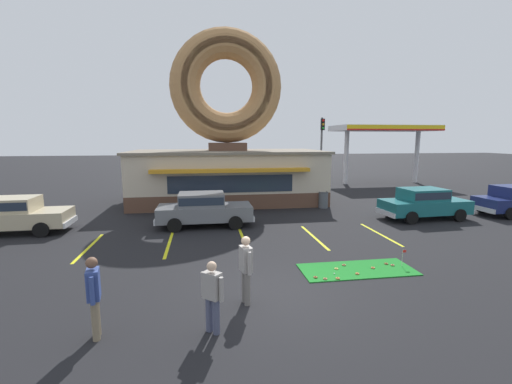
% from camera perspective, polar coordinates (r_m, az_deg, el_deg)
% --- Properties ---
extents(ground_plane, '(160.00, 160.00, 0.00)m').
position_cam_1_polar(ground_plane, '(9.60, 2.39, -16.66)').
color(ground_plane, black).
extents(donut_shop_building, '(12.30, 6.75, 10.96)m').
position_cam_1_polar(donut_shop_building, '(22.49, -4.82, 7.87)').
color(donut_shop_building, brown).
rests_on(donut_shop_building, ground).
extents(putting_mat, '(3.61, 1.48, 0.03)m').
position_cam_1_polar(putting_mat, '(11.62, 16.48, -12.28)').
color(putting_mat, '#197523').
rests_on(putting_mat, ground).
extents(mini_donut_near_left, '(0.13, 0.13, 0.04)m').
position_cam_1_polar(mini_donut_near_left, '(12.33, 20.89, -11.10)').
color(mini_donut_near_left, brown).
rests_on(mini_donut_near_left, putting_mat).
extents(mini_donut_near_right, '(0.13, 0.13, 0.04)m').
position_cam_1_polar(mini_donut_near_right, '(10.61, 11.46, -13.98)').
color(mini_donut_near_right, '#A5724C').
rests_on(mini_donut_near_right, putting_mat).
extents(mini_donut_mid_left, '(0.13, 0.13, 0.04)m').
position_cam_1_polar(mini_donut_mid_left, '(12.27, 21.81, -11.25)').
color(mini_donut_mid_left, '#A5724C').
rests_on(mini_donut_mid_left, putting_mat).
extents(mini_donut_mid_centre, '(0.13, 0.13, 0.04)m').
position_cam_1_polar(mini_donut_mid_centre, '(11.43, 13.24, -12.32)').
color(mini_donut_mid_centre, '#E5C666').
rests_on(mini_donut_mid_centre, putting_mat).
extents(mini_donut_mid_right, '(0.13, 0.13, 0.04)m').
position_cam_1_polar(mini_donut_mid_right, '(10.72, 13.45, -13.81)').
color(mini_donut_mid_right, '#D17F47').
rests_on(mini_donut_mid_right, putting_mat).
extents(mini_donut_far_left, '(0.13, 0.13, 0.04)m').
position_cam_1_polar(mini_donut_far_left, '(11.20, 16.53, -12.91)').
color(mini_donut_far_left, '#D17F47').
rests_on(mini_donut_far_left, putting_mat).
extents(mini_donut_far_centre, '(0.13, 0.13, 0.04)m').
position_cam_1_polar(mini_donut_far_centre, '(10.66, 9.88, -13.82)').
color(mini_donut_far_centre, brown).
rests_on(mini_donut_far_centre, putting_mat).
extents(mini_donut_far_right, '(0.13, 0.13, 0.04)m').
position_cam_1_polar(mini_donut_far_right, '(11.82, 18.90, -11.86)').
color(mini_donut_far_right, '#D17F47').
rests_on(mini_donut_far_right, putting_mat).
extents(mini_donut_extra, '(0.13, 0.13, 0.04)m').
position_cam_1_polar(mini_donut_extra, '(11.79, 14.45, -11.70)').
color(mini_donut_extra, '#A5724C').
rests_on(mini_donut_extra, putting_mat).
extents(golf_ball, '(0.04, 0.04, 0.04)m').
position_cam_1_polar(golf_ball, '(11.02, 12.90, -13.12)').
color(golf_ball, white).
rests_on(golf_ball, putting_mat).
extents(putting_flag_pin, '(0.13, 0.01, 0.55)m').
position_cam_1_polar(putting_flag_pin, '(12.24, 23.38, -9.46)').
color(putting_flag_pin, silver).
rests_on(putting_flag_pin, putting_mat).
extents(car_teal, '(4.64, 2.14, 1.60)m').
position_cam_1_polar(car_teal, '(19.69, 26.18, -1.56)').
color(car_teal, '#196066').
rests_on(car_teal, ground).
extents(car_champagne, '(4.60, 2.07, 1.60)m').
position_cam_1_polar(car_champagne, '(18.40, -35.41, -2.99)').
color(car_champagne, '#BCAD89').
rests_on(car_champagne, ground).
extents(car_grey, '(4.57, 2.00, 1.60)m').
position_cam_1_polar(car_grey, '(16.42, -8.70, -2.67)').
color(car_grey, slate).
rests_on(car_grey, ground).
extents(pedestrian_blue_sweater_man, '(0.46, 0.43, 1.60)m').
position_cam_1_polar(pedestrian_blue_sweater_man, '(7.63, -7.30, -16.48)').
color(pedestrian_blue_sweater_man, '#474C66').
rests_on(pedestrian_blue_sweater_man, ground).
extents(pedestrian_hooded_kid, '(0.32, 0.58, 1.76)m').
position_cam_1_polar(pedestrian_hooded_kid, '(8.74, -1.70, -12.30)').
color(pedestrian_hooded_kid, slate).
rests_on(pedestrian_hooded_kid, ground).
extents(pedestrian_leather_jacket_man, '(0.31, 0.59, 1.77)m').
position_cam_1_polar(pedestrian_leather_jacket_man, '(8.07, -25.40, -15.02)').
color(pedestrian_leather_jacket_man, '#7F7056').
rests_on(pedestrian_leather_jacket_man, ground).
extents(trash_bin, '(0.57, 0.57, 0.97)m').
position_cam_1_polar(trash_bin, '(20.96, 11.15, -1.25)').
color(trash_bin, '#51565B').
rests_on(trash_bin, ground).
extents(traffic_light_pole, '(0.28, 0.47, 5.80)m').
position_cam_1_polar(traffic_light_pole, '(28.56, 10.89, 7.90)').
color(traffic_light_pole, '#595B60').
rests_on(traffic_light_pole, ground).
extents(gas_station_canopy, '(9.00, 4.46, 5.30)m').
position_cam_1_polar(gas_station_canopy, '(33.81, 20.50, 9.60)').
color(gas_station_canopy, silver).
rests_on(gas_station_canopy, ground).
extents(parking_stripe_far_left, '(0.12, 3.60, 0.01)m').
position_cam_1_polar(parking_stripe_far_left, '(14.78, -26.07, -8.28)').
color(parking_stripe_far_left, yellow).
rests_on(parking_stripe_far_left, ground).
extents(parking_stripe_left, '(0.12, 3.60, 0.01)m').
position_cam_1_polar(parking_stripe_left, '(14.18, -14.29, -8.34)').
color(parking_stripe_left, yellow).
rests_on(parking_stripe_left, ground).
extents(parking_stripe_mid_left, '(0.12, 3.60, 0.01)m').
position_cam_1_polar(parking_stripe_mid_left, '(14.20, -2.04, -8.03)').
color(parking_stripe_mid_left, yellow).
rests_on(parking_stripe_mid_left, ground).
extents(parking_stripe_centre, '(0.12, 3.60, 0.01)m').
position_cam_1_polar(parking_stripe_centre, '(14.84, 9.64, -7.41)').
color(parking_stripe_centre, yellow).
rests_on(parking_stripe_centre, ground).
extents(parking_stripe_mid_right, '(0.12, 3.60, 0.01)m').
position_cam_1_polar(parking_stripe_mid_right, '(16.03, 19.94, -6.60)').
color(parking_stripe_mid_right, yellow).
rests_on(parking_stripe_mid_right, ground).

